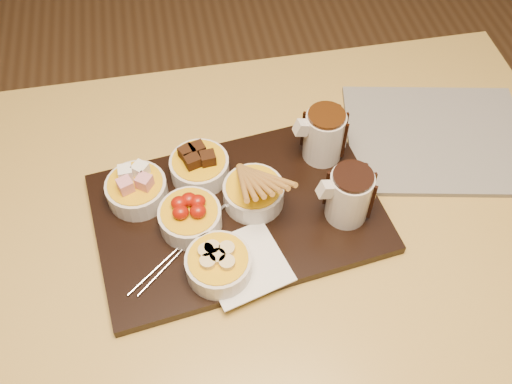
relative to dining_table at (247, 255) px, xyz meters
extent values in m
plane|color=brown|center=(0.00, 0.00, -0.65)|extent=(5.00, 5.00, 0.00)
cube|color=#BC9A46|center=(0.00, 0.00, 0.08)|extent=(1.20, 0.80, 0.04)
cylinder|color=#BC9A46|center=(-0.54, 0.34, -0.30)|extent=(0.06, 0.06, 0.71)
cylinder|color=#BC9A46|center=(0.54, 0.34, -0.30)|extent=(0.06, 0.06, 0.71)
cube|color=black|center=(-0.01, 0.02, 0.11)|extent=(0.49, 0.36, 0.02)
cube|color=white|center=(-0.02, -0.08, 0.12)|extent=(0.15, 0.15, 0.00)
cylinder|color=beige|center=(-0.17, 0.08, 0.14)|extent=(0.10, 0.10, 0.04)
cylinder|color=beige|center=(-0.06, 0.10, 0.14)|extent=(0.10, 0.10, 0.04)
cylinder|color=beige|center=(-0.09, 0.00, 0.14)|extent=(0.10, 0.10, 0.04)
cylinder|color=beige|center=(0.02, 0.03, 0.14)|extent=(0.10, 0.10, 0.04)
cylinder|color=beige|center=(-0.06, -0.09, 0.14)|extent=(0.10, 0.10, 0.04)
cylinder|color=silver|center=(0.16, -0.02, 0.16)|extent=(0.08, 0.08, 0.09)
cylinder|color=silver|center=(0.16, 0.11, 0.16)|extent=(0.08, 0.08, 0.09)
cube|color=beige|center=(0.38, 0.12, 0.10)|extent=(0.37, 0.32, 0.01)
camera|label=1|loc=(-0.08, -0.51, 0.88)|focal=40.00mm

